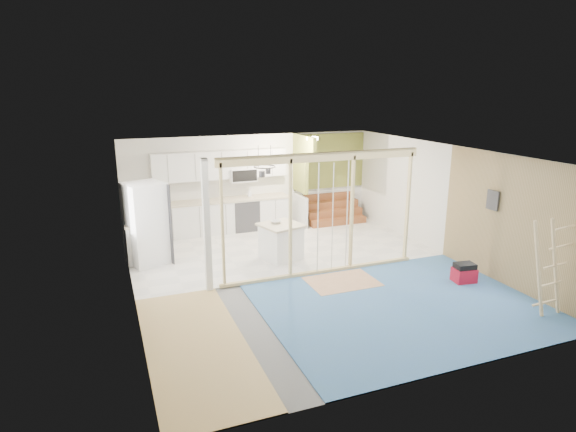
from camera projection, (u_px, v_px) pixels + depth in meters
name	position (u px, v px, depth m)	size (l,w,h in m)	color
room	(309.00, 216.00, 9.82)	(7.01, 8.01, 2.61)	slate
floor_overlays	(310.00, 274.00, 10.24)	(7.00, 8.00, 0.03)	silver
stud_frame	(296.00, 203.00, 9.65)	(4.66, 0.14, 2.60)	#DBCA86
base_cabinets	(200.00, 222.00, 12.50)	(4.45, 2.24, 0.93)	white
upper_cabinets	(223.00, 166.00, 12.83)	(3.60, 0.41, 0.85)	white
green_partition	(323.00, 191.00, 13.92)	(2.25, 1.51, 2.60)	olive
pot_rack	(265.00, 169.00, 11.24)	(0.52, 0.52, 0.72)	black
sheathing_panel	(516.00, 224.00, 9.24)	(0.02, 4.00, 2.60)	tan
electrical_panel	(493.00, 200.00, 9.67)	(0.04, 0.30, 0.40)	#3D3D43
ceiling_light	(312.00, 138.00, 12.69)	(0.32, 0.32, 0.08)	#FFEABF
fridge	(147.00, 224.00, 10.63)	(1.03, 0.99, 1.85)	white
island	(281.00, 242.00, 11.02)	(1.06, 1.06, 0.84)	white
bowl	(276.00, 222.00, 11.00)	(0.24, 0.24, 0.06)	silver
soap_bottle_a	(162.00, 198.00, 12.30)	(0.13, 0.13, 0.33)	silver
soap_bottle_b	(250.00, 193.00, 13.24)	(0.09, 0.10, 0.21)	silver
toolbox	(464.00, 273.00, 9.75)	(0.47, 0.38, 0.41)	#AE1024
ladder	(549.00, 268.00, 8.15)	(0.93, 0.14, 1.74)	beige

